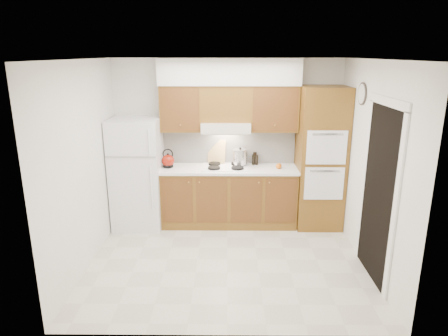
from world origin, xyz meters
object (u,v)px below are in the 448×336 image
oven_cabinet (320,158)px  kettle (168,161)px  stock_pot (240,157)px  fridge (138,173)px

oven_cabinet → kettle: oven_cabinet is taller
kettle → stock_pot: size_ratio=0.85×
fridge → oven_cabinet: (2.85, 0.03, 0.24)m
fridge → stock_pot: size_ratio=7.42×
oven_cabinet → stock_pot: (-1.24, 0.14, -0.01)m
oven_cabinet → kettle: bearing=179.2°
oven_cabinet → stock_pot: 1.25m
oven_cabinet → fridge: bearing=-179.3°
fridge → stock_pot: fridge is taller
kettle → oven_cabinet: bearing=-2.7°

